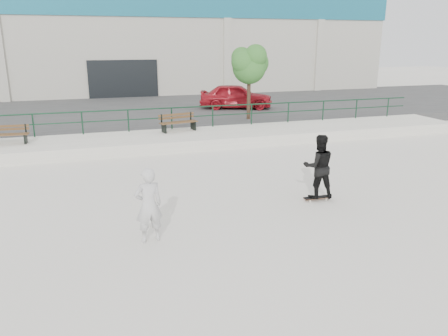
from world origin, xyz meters
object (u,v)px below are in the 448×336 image
object	(u,v)px
seated_skater	(149,205)
bench_left	(7,135)
red_car	(236,96)
tree	(250,63)
bench_right	(178,122)
skateboard	(317,198)
standing_skater	(319,166)

from	to	relation	value
seated_skater	bench_left	bearing A→B (deg)	-74.74
red_car	tree	bearing A→B (deg)	-169.03
bench_right	red_car	world-z (taller)	red_car
bench_left	bench_right	bearing A→B (deg)	8.45
tree	bench_left	bearing A→B (deg)	-167.04
skateboard	standing_skater	size ratio (longest dim) A/B	0.42
red_car	bench_right	bearing A→B (deg)	160.50
skateboard	standing_skater	distance (m)	0.95
bench_right	skateboard	distance (m)	9.19
tree	standing_skater	bearing A→B (deg)	-100.44
bench_left	tree	size ratio (longest dim) A/B	0.43
bench_left	red_car	xyz separation A→B (m)	(11.94, 6.43, 0.38)
bench_left	seated_skater	xyz separation A→B (m)	(4.28, -9.64, 0.01)
red_car	standing_skater	xyz separation A→B (m)	(-2.62, -14.81, -0.23)
tree	red_car	size ratio (longest dim) A/B	0.87
red_car	standing_skater	bearing A→B (deg)	-170.21
seated_skater	skateboard	bearing A→B (deg)	-174.64
tree	red_car	world-z (taller)	tree
bench_left	skateboard	world-z (taller)	bench_left
bench_right	standing_skater	distance (m)	9.15
bench_right	seated_skater	size ratio (longest dim) A/B	1.03
bench_right	tree	xyz separation A→B (m)	(4.27, 2.12, 2.49)
bench_right	seated_skater	xyz separation A→B (m)	(-2.80, -10.13, -0.02)
bench_right	skateboard	world-z (taller)	bench_right
tree	seated_skater	size ratio (longest dim) A/B	2.18
standing_skater	red_car	bearing A→B (deg)	-87.46
tree	skateboard	distance (m)	11.66
standing_skater	seated_skater	bearing A→B (deg)	26.60
skateboard	standing_skater	bearing A→B (deg)	0.79
standing_skater	seated_skater	xyz separation A→B (m)	(-5.05, -1.26, -0.14)
tree	standing_skater	world-z (taller)	tree
bench_left	standing_skater	xyz separation A→B (m)	(9.32, -8.38, 0.15)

